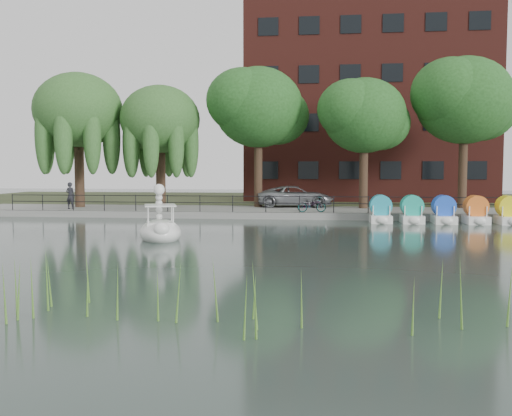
% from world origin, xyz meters
% --- Properties ---
extents(ground_plane, '(120.00, 120.00, 0.00)m').
position_xyz_m(ground_plane, '(0.00, 0.00, 0.00)').
color(ground_plane, '#40514B').
extents(promenade, '(40.00, 6.00, 0.40)m').
position_xyz_m(promenade, '(0.00, 16.00, 0.20)').
color(promenade, gray).
rests_on(promenade, ground_plane).
extents(kerb, '(40.00, 0.25, 0.40)m').
position_xyz_m(kerb, '(0.00, 13.05, 0.20)').
color(kerb, gray).
rests_on(kerb, ground_plane).
extents(land_strip, '(60.00, 22.00, 0.36)m').
position_xyz_m(land_strip, '(0.00, 30.00, 0.18)').
color(land_strip, '#47512D').
rests_on(land_strip, ground_plane).
extents(railing, '(32.00, 0.05, 1.00)m').
position_xyz_m(railing, '(0.00, 13.25, 1.15)').
color(railing, black).
rests_on(railing, promenade).
extents(apartment_building, '(20.00, 10.07, 18.00)m').
position_xyz_m(apartment_building, '(7.00, 29.97, 9.36)').
color(apartment_building, '#4C1E16').
rests_on(apartment_building, land_strip).
extents(willow_left, '(5.88, 5.88, 9.01)m').
position_xyz_m(willow_left, '(-13.00, 16.50, 6.87)').
color(willow_left, '#473323').
rests_on(willow_left, promenade).
extents(willow_mid, '(5.32, 5.32, 8.15)m').
position_xyz_m(willow_mid, '(-7.50, 17.00, 6.25)').
color(willow_mid, '#473323').
rests_on(willow_mid, promenade).
extents(broadleaf_center, '(6.00, 6.00, 9.25)m').
position_xyz_m(broadleaf_center, '(-1.00, 18.00, 7.06)').
color(broadleaf_center, '#473323').
rests_on(broadleaf_center, promenade).
extents(broadleaf_right, '(5.40, 5.40, 8.32)m').
position_xyz_m(broadleaf_right, '(6.00, 17.50, 6.39)').
color(broadleaf_right, '#473323').
rests_on(broadleaf_right, promenade).
extents(broadleaf_far, '(6.30, 6.30, 9.71)m').
position_xyz_m(broadleaf_far, '(12.50, 18.50, 7.40)').
color(broadleaf_far, '#473323').
rests_on(broadleaf_far, promenade).
extents(minivan, '(3.37, 6.15, 1.63)m').
position_xyz_m(minivan, '(1.51, 18.24, 1.22)').
color(minivan, gray).
rests_on(minivan, promenade).
extents(bicycle, '(0.96, 1.81, 1.00)m').
position_xyz_m(bicycle, '(2.71, 13.65, 0.90)').
color(bicycle, gray).
rests_on(bicycle, promenade).
extents(pedestrian, '(0.79, 0.61, 1.98)m').
position_xyz_m(pedestrian, '(-12.76, 14.51, 1.39)').
color(pedestrian, black).
rests_on(pedestrian, promenade).
extents(swan_boat, '(2.52, 3.16, 2.33)m').
position_xyz_m(swan_boat, '(-3.46, 2.97, 0.51)').
color(swan_boat, white).
rests_on(swan_boat, ground_plane).
extents(pedal_boat_row, '(11.35, 1.70, 1.40)m').
position_xyz_m(pedal_boat_row, '(11.66, 11.72, 0.61)').
color(pedal_boat_row, white).
rests_on(pedal_boat_row, ground_plane).
extents(reed_bank, '(24.00, 2.40, 1.20)m').
position_xyz_m(reed_bank, '(2.00, -9.50, 0.60)').
color(reed_bank, '#669938').
rests_on(reed_bank, ground_plane).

